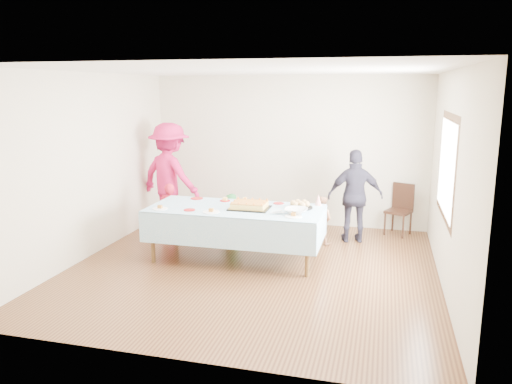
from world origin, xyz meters
The scene contains 22 objects.
ground centered at (0.00, 0.00, 0.00)m, with size 5.00×5.00×0.00m, color #402112.
room_walls centered at (0.05, 0.00, 1.77)m, with size 5.04×5.04×2.72m.
party_table centered at (-0.34, 0.29, 0.72)m, with size 2.50×1.10×0.78m.
birthday_cake centered at (-0.12, 0.29, 0.83)m, with size 0.56×0.43×0.10m.
rolls_tray centered at (0.57, 0.51, 0.83)m, with size 0.37×0.37×0.11m.
punch_bowl centered at (0.57, 0.16, 0.82)m, with size 0.32×0.32×0.08m, color silver.
party_hat centered at (0.80, 0.75, 0.86)m, with size 0.10×0.10×0.17m, color white.
fork_pile centered at (0.35, 0.08, 0.81)m, with size 0.24×0.18×0.07m, color white, non-canonical shape.
plate_red_far_a centered at (-1.09, 0.71, 0.79)m, with size 0.19×0.19×0.01m, color #B50D11.
plate_red_far_b centered at (-0.62, 0.67, 0.79)m, with size 0.16×0.16×0.01m, color #B50D11.
plate_red_far_c centered at (-0.32, 0.74, 0.79)m, with size 0.18×0.18×0.01m, color #B50D11.
plate_red_far_d centered at (0.21, 0.70, 0.79)m, with size 0.16×0.16×0.01m, color #B50D11.
plate_red_near centered at (-0.92, -0.02, 0.79)m, with size 0.16×0.16×0.01m, color #B50D11.
plate_white_left centered at (-1.36, -0.05, 0.79)m, with size 0.22×0.22×0.01m, color white.
plate_white_mid centered at (-0.58, -0.05, 0.79)m, with size 0.24×0.24×0.01m, color white.
plate_white_right centered at (0.57, 0.00, 0.79)m, with size 0.23×0.23×0.01m, color white.
dining_chair centered at (2.02, 2.27, 0.49)m, with size 0.50×0.50×0.87m.
toddler_left centered at (-1.64, 0.90, 0.48)m, with size 0.35×0.23×0.97m, color #B6162C.
toddler_mid centered at (-0.68, 1.18, 0.39)m, with size 0.38×0.25×0.78m, color #246D30.
toddler_right centered at (0.77, 1.38, 0.39)m, with size 0.38×0.30×0.78m, color tan.
adult_left centered at (-1.94, 1.60, 0.94)m, with size 1.22×0.70×1.89m, color #BF1751.
adult_right centered at (1.28, 1.62, 0.76)m, with size 0.89×0.37×1.52m, color #272533.
Camera 1 is at (1.71, -6.40, 2.48)m, focal length 35.00 mm.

